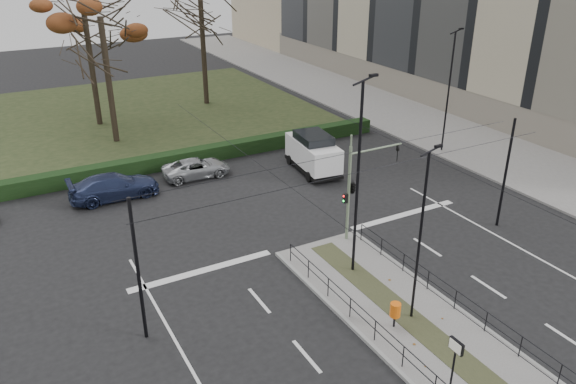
% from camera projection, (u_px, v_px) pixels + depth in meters
% --- Properties ---
extents(ground, '(140.00, 140.00, 0.00)m').
position_uv_depth(ground, '(376.00, 294.00, 24.50)').
color(ground, black).
rests_on(ground, ground).
extents(median_island, '(4.40, 15.00, 0.14)m').
position_uv_depth(median_island, '(414.00, 324.00, 22.48)').
color(median_island, '#64625F').
rests_on(median_island, ground).
extents(sidewalk_east, '(8.00, 90.00, 0.14)m').
position_uv_depth(sidewalk_east, '(389.00, 111.00, 49.90)').
color(sidewalk_east, '#64625F').
rests_on(sidewalk_east, ground).
extents(park, '(38.00, 26.00, 0.10)m').
position_uv_depth(park, '(89.00, 120.00, 47.33)').
color(park, '#222E17').
rests_on(park, ground).
extents(hedge, '(38.00, 1.00, 1.00)m').
position_uv_depth(hedge, '(129.00, 168.00, 36.47)').
color(hedge, black).
rests_on(hedge, ground).
extents(median_railing, '(4.14, 13.24, 0.92)m').
position_uv_depth(median_railing, '(418.00, 307.00, 22.02)').
color(median_railing, black).
rests_on(median_railing, median_island).
extents(catenary, '(20.00, 34.00, 6.00)m').
position_uv_depth(catenary, '(358.00, 209.00, 24.37)').
color(catenary, black).
rests_on(catenary, ground).
extents(traffic_light, '(3.44, 1.91, 4.99)m').
position_uv_depth(traffic_light, '(354.00, 185.00, 27.60)').
color(traffic_light, gray).
rests_on(traffic_light, median_island).
extents(litter_bin, '(0.42, 0.42, 1.09)m').
position_uv_depth(litter_bin, '(395.00, 310.00, 21.90)').
color(litter_bin, black).
rests_on(litter_bin, median_island).
extents(info_panel, '(0.13, 0.58, 2.24)m').
position_uv_depth(info_panel, '(455.00, 352.00, 18.23)').
color(info_panel, black).
rests_on(info_panel, median_island).
extents(streetlamp_median_near, '(0.61, 0.12, 7.32)m').
position_uv_depth(streetlamp_median_near, '(420.00, 236.00, 21.27)').
color(streetlamp_median_near, black).
rests_on(streetlamp_median_near, median_island).
extents(streetlamp_median_far, '(0.76, 0.15, 9.06)m').
position_uv_depth(streetlamp_median_far, '(358.00, 178.00, 24.10)').
color(streetlamp_median_far, black).
rests_on(streetlamp_median_far, median_island).
extents(streetlamp_sidewalk, '(0.71, 0.15, 8.54)m').
position_uv_depth(streetlamp_sidewalk, '(449.00, 91.00, 38.77)').
color(streetlamp_sidewalk, black).
rests_on(streetlamp_sidewalk, sidewalk_east).
extents(parked_car_third, '(5.20, 2.14, 1.51)m').
position_uv_depth(parked_car_third, '(114.00, 186.00, 33.14)').
color(parked_car_third, '#212A4D').
rests_on(parked_car_third, ground).
extents(parked_car_fourth, '(4.42, 2.16, 1.21)m').
position_uv_depth(parked_car_fourth, '(196.00, 168.00, 36.15)').
color(parked_car_fourth, '#9DA1A5').
rests_on(parked_car_fourth, ground).
extents(white_van, '(2.66, 5.10, 2.57)m').
position_uv_depth(white_van, '(313.00, 152.00, 36.79)').
color(white_van, white).
rests_on(white_van, ground).
extents(rust_tree, '(6.94, 6.94, 11.81)m').
position_uv_depth(rust_tree, '(84.00, 11.00, 42.62)').
color(rust_tree, black).
rests_on(rust_tree, park).
extents(bare_tree_near, '(6.48, 6.48, 12.04)m').
position_uv_depth(bare_tree_near, '(101.00, 26.00, 39.01)').
color(bare_tree_near, black).
rests_on(bare_tree_near, park).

